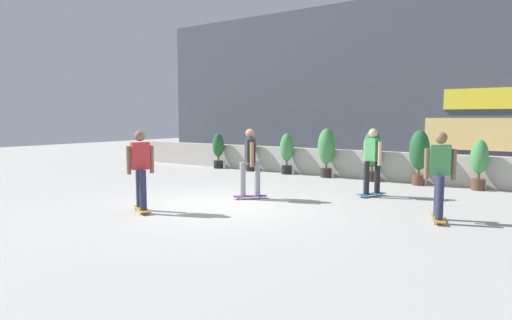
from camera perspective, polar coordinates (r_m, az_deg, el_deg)
name	(u,v)px	position (r m, az deg, el deg)	size (l,w,h in m)	color
ground_plane	(219,205)	(9.81, -4.96, -5.95)	(48.00, 48.00, 0.00)	#B2AFA8
planter_wall	(331,163)	(14.83, 9.83, -0.33)	(18.00, 0.40, 0.90)	#B2ADA3
building_backdrop	(373,86)	(18.51, 15.20, 9.39)	(20.00, 2.08, 6.50)	#424751
potted_plant_0	(218,149)	(16.82, -5.01, 1.51)	(0.44, 0.44, 1.36)	black
potted_plant_1	(251,151)	(15.89, -0.68, 1.16)	(0.42, 0.42, 1.31)	black
potted_plant_2	(287,151)	(15.07, 4.08, 1.21)	(0.47, 0.47, 1.42)	black
potted_plant_3	(326,149)	(14.36, 9.27, 1.47)	(0.57, 0.57, 1.61)	#2D2823
potted_plant_4	(372,151)	(13.79, 15.09, 1.14)	(0.56, 0.56, 1.59)	#2D2823
potted_plant_5	(419,153)	(13.39, 20.74, 0.89)	(0.57, 0.57, 1.61)	brown
potted_plant_6	(479,162)	(13.13, 27.37, -0.18)	(0.45, 0.45, 1.37)	brown
skater_mid_plaza	(440,172)	(8.79, 23.08, -1.50)	(0.54, 0.82, 1.70)	#BF8C26
skater_foreground	(372,159)	(11.08, 15.11, 0.13)	(0.54, 0.80, 1.70)	#266699
skater_far_right	(250,160)	(10.38, -0.80, -0.03)	(0.70, 0.71, 1.70)	#72338C
skater_far_left	(141,167)	(9.25, -14.98, -0.92)	(0.80, 0.56, 1.70)	#BF8C26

